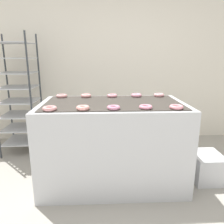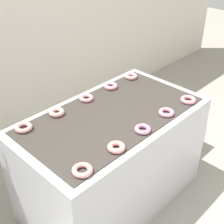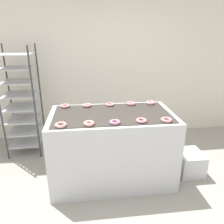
{
  "view_description": "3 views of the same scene",
  "coord_description": "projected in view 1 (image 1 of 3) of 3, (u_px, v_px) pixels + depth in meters",
  "views": [
    {
      "loc": [
        -0.12,
        -1.62,
        1.42
      ],
      "look_at": [
        0.0,
        0.84,
        0.79
      ],
      "focal_mm": 35.0,
      "sensor_mm": 36.0,
      "label": 1
    },
    {
      "loc": [
        -1.49,
        -0.75,
        2.29
      ],
      "look_at": [
        0.0,
        0.69,
        0.96
      ],
      "focal_mm": 50.0,
      "sensor_mm": 36.0,
      "label": 2
    },
    {
      "loc": [
        -0.31,
        -1.85,
        1.89
      ],
      "look_at": [
        0.0,
        0.69,
        0.96
      ],
      "focal_mm": 35.0,
      "sensor_mm": 36.0,
      "label": 3
    }
  ],
  "objects": [
    {
      "name": "ground_plane",
      "position": [
        117.0,
        222.0,
        1.92
      ],
      "size": [
        14.0,
        14.0,
        0.0
      ],
      "primitive_type": "plane",
      "color": "#9E998E"
    },
    {
      "name": "wall_back",
      "position": [
        108.0,
        57.0,
        3.63
      ],
      "size": [
        8.0,
        0.05,
        2.8
      ],
      "color": "silver",
      "rests_on": "ground_plane"
    },
    {
      "name": "fryer_machine",
      "position": [
        113.0,
        143.0,
        2.47
      ],
      "size": [
        1.57,
        0.88,
        0.94
      ],
      "color": "silver",
      "rests_on": "ground_plane"
    },
    {
      "name": "baking_rack_cart",
      "position": [
        19.0,
        94.0,
        3.17
      ],
      "size": [
        0.52,
        0.52,
        1.74
      ],
      "color": "#33383D",
      "rests_on": "ground_plane"
    },
    {
      "name": "glaze_bin",
      "position": [
        206.0,
        167.0,
        2.57
      ],
      "size": [
        0.34,
        0.39,
        0.32
      ],
      "color": "silver",
      "rests_on": "ground_plane"
    },
    {
      "name": "donut_near_leftmost",
      "position": [
        50.0,
        108.0,
        2.01
      ],
      "size": [
        0.13,
        0.13,
        0.03
      ],
      "primitive_type": "torus",
      "color": "#D89191",
      "rests_on": "fryer_machine"
    },
    {
      "name": "donut_near_left",
      "position": [
        83.0,
        108.0,
        2.02
      ],
      "size": [
        0.12,
        0.12,
        0.04
      ],
      "primitive_type": "torus",
      "color": "#E2958C",
      "rests_on": "fryer_machine"
    },
    {
      "name": "donut_near_center",
      "position": [
        114.0,
        107.0,
        2.04
      ],
      "size": [
        0.12,
        0.12,
        0.03
      ],
      "primitive_type": "torus",
      "color": "pink",
      "rests_on": "fryer_machine"
    },
    {
      "name": "donut_near_right",
      "position": [
        146.0,
        107.0,
        2.07
      ],
      "size": [
        0.13,
        0.13,
        0.03
      ],
      "primitive_type": "torus",
      "color": "pink",
      "rests_on": "fryer_machine"
    },
    {
      "name": "donut_near_rightmost",
      "position": [
        176.0,
        107.0,
        2.07
      ],
      "size": [
        0.13,
        0.13,
        0.03
      ],
      "primitive_type": "torus",
      "color": "pink",
      "rests_on": "fryer_machine"
    },
    {
      "name": "donut_far_leftmost",
      "position": [
        62.0,
        96.0,
        2.64
      ],
      "size": [
        0.13,
        0.13,
        0.04
      ],
      "primitive_type": "torus",
      "color": "#CF8F8E",
      "rests_on": "fryer_machine"
    },
    {
      "name": "donut_far_left",
      "position": [
        86.0,
        96.0,
        2.64
      ],
      "size": [
        0.12,
        0.12,
        0.04
      ],
      "primitive_type": "torus",
      "color": "#D79491",
      "rests_on": "fryer_machine"
    },
    {
      "name": "donut_far_center",
      "position": [
        112.0,
        96.0,
        2.66
      ],
      "size": [
        0.12,
        0.12,
        0.03
      ],
      "primitive_type": "torus",
      "color": "pink",
      "rests_on": "fryer_machine"
    },
    {
      "name": "donut_far_right",
      "position": [
        136.0,
        95.0,
        2.67
      ],
      "size": [
        0.13,
        0.13,
        0.04
      ],
      "primitive_type": "torus",
      "color": "pink",
      "rests_on": "fryer_machine"
    },
    {
      "name": "donut_far_rightmost",
      "position": [
        159.0,
        95.0,
        2.69
      ],
      "size": [
        0.13,
        0.13,
        0.04
      ],
      "primitive_type": "torus",
      "color": "pink",
      "rests_on": "fryer_machine"
    }
  ]
}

